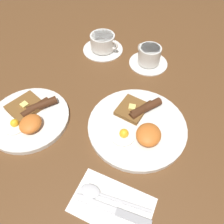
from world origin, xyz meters
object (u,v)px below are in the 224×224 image
at_px(breakfast_plate_far, 29,117).
at_px(knife, 116,212).
at_px(teacup_far, 103,44).
at_px(teacup_near, 149,57).
at_px(breakfast_plate_near, 138,125).
at_px(spoon, 97,193).

bearing_deg(breakfast_plate_far, knife, -117.18).
bearing_deg(knife, teacup_far, -65.98).
xyz_separation_m(teacup_near, knife, (-0.55, -0.05, -0.02)).
relative_size(breakfast_plate_near, breakfast_plate_far, 1.20).
xyz_separation_m(breakfast_plate_far, teacup_far, (0.40, -0.09, 0.02)).
height_order(teacup_far, knife, teacup_far).
relative_size(breakfast_plate_near, teacup_far, 1.80).
bearing_deg(teacup_far, knife, -157.18).
height_order(knife, spoon, spoon).
distance_m(breakfast_plate_far, spoon, 0.31).
distance_m(breakfast_plate_far, teacup_near, 0.47).
bearing_deg(spoon, knife, 156.30).
bearing_deg(breakfast_plate_near, teacup_far, 34.93).
bearing_deg(spoon, teacup_far, -71.71).
height_order(teacup_near, knife, teacup_near).
distance_m(teacup_near, spoon, 0.52).
xyz_separation_m(teacup_near, teacup_far, (0.03, 0.19, -0.00)).
xyz_separation_m(breakfast_plate_near, breakfast_plate_far, (-0.08, 0.32, 0.00)).
xyz_separation_m(breakfast_plate_far, spoon, (-0.15, -0.28, -0.00)).
bearing_deg(spoon, teacup_near, -91.11).
relative_size(breakfast_plate_far, knife, 1.31).
bearing_deg(teacup_near, knife, -174.88).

